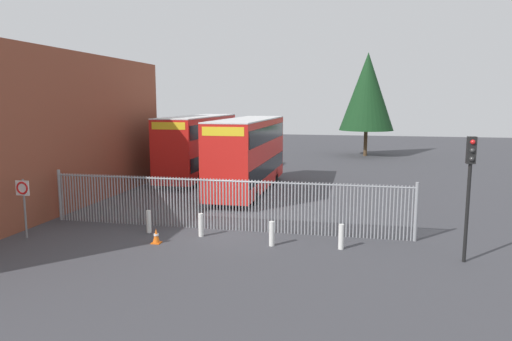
{
  "coord_description": "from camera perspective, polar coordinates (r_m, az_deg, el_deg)",
  "views": [
    {
      "loc": [
        4.93,
        -18.7,
        5.46
      ],
      "look_at": [
        0.0,
        4.0,
        2.0
      ],
      "focal_mm": 32.79,
      "sensor_mm": 36.0,
      "label": 1
    }
  ],
  "objects": [
    {
      "name": "speed_limit_sign_post",
      "position": [
        20.73,
        -26.54,
        -2.66
      ],
      "size": [
        0.6,
        0.14,
        2.4
      ],
      "color": "slate",
      "rests_on": "ground"
    },
    {
      "name": "bollard_center_front",
      "position": [
        19.22,
        -6.74,
        -6.62
      ],
      "size": [
        0.2,
        0.2,
        0.95
      ],
      "primitive_type": "cylinder",
      "color": "silver",
      "rests_on": "ground"
    },
    {
      "name": "double_decker_bus_near_gate",
      "position": [
        28.1,
        -0.95,
        2.27
      ],
      "size": [
        2.54,
        10.81,
        4.42
      ],
      "color": "red",
      "rests_on": "ground"
    },
    {
      "name": "double_decker_bus_behind_fence_left",
      "position": [
        33.49,
        -7.0,
        3.2
      ],
      "size": [
        2.54,
        10.81,
        4.42
      ],
      "color": "red",
      "rests_on": "ground"
    },
    {
      "name": "traffic_light_kerbside",
      "position": [
        17.12,
        24.61,
        -0.61
      ],
      "size": [
        0.28,
        0.33,
        4.3
      ],
      "color": "black",
      "rests_on": "ground"
    },
    {
      "name": "ground_plane",
      "position": [
        27.7,
        1.76,
        -2.9
      ],
      "size": [
        100.0,
        100.0,
        0.0
      ],
      "primitive_type": "plane",
      "color": "#3D3D42"
    },
    {
      "name": "traffic_cone_by_gate",
      "position": [
        18.64,
        -12.08,
        -7.82
      ],
      "size": [
        0.34,
        0.34,
        0.59
      ],
      "color": "orange",
      "rests_on": "ground"
    },
    {
      "name": "tree_tall_back",
      "position": [
        47.98,
        13.41,
        9.33
      ],
      "size": [
        5.32,
        5.32,
        10.18
      ],
      "color": "#4C3823",
      "rests_on": "ground"
    },
    {
      "name": "bollard_near_right",
      "position": [
        17.89,
        1.93,
        -7.71
      ],
      "size": [
        0.2,
        0.2,
        0.95
      ],
      "primitive_type": "cylinder",
      "color": "silver",
      "rests_on": "ground"
    },
    {
      "name": "bollard_far_right",
      "position": [
        17.78,
        10.34,
        -7.95
      ],
      "size": [
        0.2,
        0.2,
        0.95
      ],
      "primitive_type": "cylinder",
      "color": "silver",
      "rests_on": "ground"
    },
    {
      "name": "bollard_near_left",
      "position": [
        20.12,
        -12.95,
        -6.09
      ],
      "size": [
        0.2,
        0.2,
        0.95
      ],
      "primitive_type": "cylinder",
      "color": "silver",
      "rests_on": "ground"
    },
    {
      "name": "palisade_fence",
      "position": [
        19.96,
        -4.02,
        -3.93
      ],
      "size": [
        15.79,
        0.14,
        2.35
      ],
      "color": "gray",
      "rests_on": "ground"
    }
  ]
}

